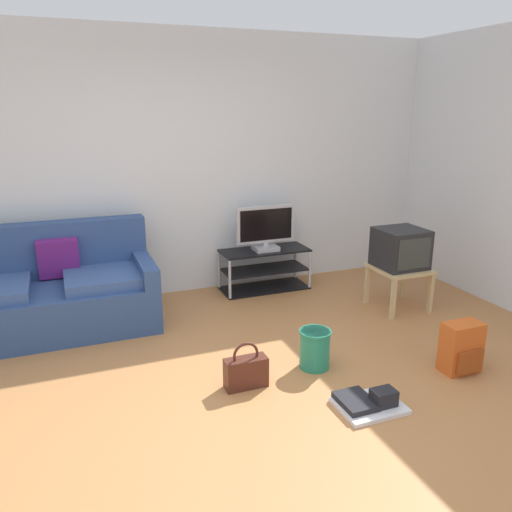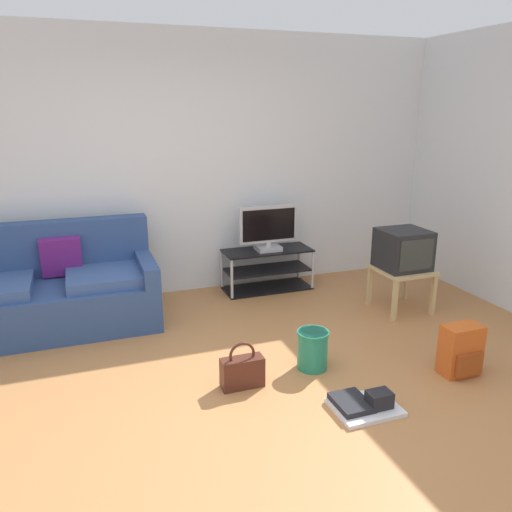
{
  "view_description": "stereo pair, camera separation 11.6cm",
  "coord_description": "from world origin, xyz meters",
  "px_view_note": "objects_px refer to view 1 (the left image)",
  "views": [
    {
      "loc": [
        -1.04,
        -2.79,
        1.95
      ],
      "look_at": [
        0.49,
        1.15,
        0.7
      ],
      "focal_mm": 35.65,
      "sensor_mm": 36.0,
      "label": 1
    },
    {
      "loc": [
        -0.94,
        -2.83,
        1.95
      ],
      "look_at": [
        0.49,
        1.15,
        0.7
      ],
      "focal_mm": 35.65,
      "sensor_mm": 36.0,
      "label": 2
    }
  ],
  "objects_px": {
    "tv_stand": "(264,269)",
    "cleaning_bucket": "(315,348)",
    "flat_tv": "(265,229)",
    "backpack": "(461,348)",
    "couch": "(49,293)",
    "handbag": "(246,371)",
    "crt_tv": "(401,248)",
    "side_table": "(399,274)",
    "floor_tray": "(369,403)"
  },
  "relations": [
    {
      "from": "couch",
      "to": "crt_tv",
      "type": "relative_size",
      "value": 4.15
    },
    {
      "from": "crt_tv",
      "to": "floor_tray",
      "type": "relative_size",
      "value": 1.02
    },
    {
      "from": "tv_stand",
      "to": "flat_tv",
      "type": "distance_m",
      "value": 0.47
    },
    {
      "from": "backpack",
      "to": "tv_stand",
      "type": "bearing_deg",
      "value": 126.67
    },
    {
      "from": "side_table",
      "to": "floor_tray",
      "type": "distance_m",
      "value": 1.92
    },
    {
      "from": "couch",
      "to": "cleaning_bucket",
      "type": "distance_m",
      "value": 2.44
    },
    {
      "from": "handbag",
      "to": "side_table",
      "type": "bearing_deg",
      "value": 23.85
    },
    {
      "from": "floor_tray",
      "to": "couch",
      "type": "bearing_deg",
      "value": 132.37
    },
    {
      "from": "side_table",
      "to": "cleaning_bucket",
      "type": "relative_size",
      "value": 1.62
    },
    {
      "from": "flat_tv",
      "to": "floor_tray",
      "type": "height_order",
      "value": "flat_tv"
    },
    {
      "from": "cleaning_bucket",
      "to": "floor_tray",
      "type": "xyz_separation_m",
      "value": [
        0.08,
        -0.63,
        -0.12
      ]
    },
    {
      "from": "crt_tv",
      "to": "floor_tray",
      "type": "distance_m",
      "value": 1.99
    },
    {
      "from": "crt_tv",
      "to": "backpack",
      "type": "bearing_deg",
      "value": -104.81
    },
    {
      "from": "backpack",
      "to": "handbag",
      "type": "relative_size",
      "value": 1.11
    },
    {
      "from": "cleaning_bucket",
      "to": "floor_tray",
      "type": "distance_m",
      "value": 0.65
    },
    {
      "from": "flat_tv",
      "to": "cleaning_bucket",
      "type": "bearing_deg",
      "value": -99.96
    },
    {
      "from": "tv_stand",
      "to": "flat_tv",
      "type": "relative_size",
      "value": 1.48
    },
    {
      "from": "flat_tv",
      "to": "crt_tv",
      "type": "relative_size",
      "value": 1.46
    },
    {
      "from": "couch",
      "to": "handbag",
      "type": "height_order",
      "value": "couch"
    },
    {
      "from": "tv_stand",
      "to": "cleaning_bucket",
      "type": "bearing_deg",
      "value": -99.83
    },
    {
      "from": "tv_stand",
      "to": "couch",
      "type": "bearing_deg",
      "value": -173.44
    },
    {
      "from": "side_table",
      "to": "cleaning_bucket",
      "type": "distance_m",
      "value": 1.56
    },
    {
      "from": "backpack",
      "to": "handbag",
      "type": "bearing_deg",
      "value": -173.89
    },
    {
      "from": "flat_tv",
      "to": "tv_stand",
      "type": "bearing_deg",
      "value": 90.0
    },
    {
      "from": "cleaning_bucket",
      "to": "floor_tray",
      "type": "bearing_deg",
      "value": -82.74
    },
    {
      "from": "side_table",
      "to": "tv_stand",
      "type": "bearing_deg",
      "value": 135.85
    },
    {
      "from": "couch",
      "to": "tv_stand",
      "type": "distance_m",
      "value": 2.22
    },
    {
      "from": "handbag",
      "to": "floor_tray",
      "type": "relative_size",
      "value": 0.81
    },
    {
      "from": "backpack",
      "to": "cleaning_bucket",
      "type": "distance_m",
      "value": 1.11
    },
    {
      "from": "couch",
      "to": "handbag",
      "type": "distance_m",
      "value": 2.08
    },
    {
      "from": "couch",
      "to": "tv_stand",
      "type": "height_order",
      "value": "couch"
    },
    {
      "from": "handbag",
      "to": "floor_tray",
      "type": "xyz_separation_m",
      "value": [
        0.68,
        -0.56,
        -0.08
      ]
    },
    {
      "from": "flat_tv",
      "to": "handbag",
      "type": "bearing_deg",
      "value": -116.21
    },
    {
      "from": "side_table",
      "to": "cleaning_bucket",
      "type": "bearing_deg",
      "value": -149.87
    },
    {
      "from": "crt_tv",
      "to": "flat_tv",
      "type": "bearing_deg",
      "value": 136.97
    },
    {
      "from": "cleaning_bucket",
      "to": "floor_tray",
      "type": "height_order",
      "value": "cleaning_bucket"
    },
    {
      "from": "tv_stand",
      "to": "handbag",
      "type": "relative_size",
      "value": 2.74
    },
    {
      "from": "tv_stand",
      "to": "side_table",
      "type": "bearing_deg",
      "value": -44.15
    },
    {
      "from": "tv_stand",
      "to": "backpack",
      "type": "bearing_deg",
      "value": -72.51
    },
    {
      "from": "couch",
      "to": "flat_tv",
      "type": "xyz_separation_m",
      "value": [
        2.2,
        0.23,
        0.36
      ]
    },
    {
      "from": "side_table",
      "to": "flat_tv",
      "type": "bearing_deg",
      "value": 136.49
    },
    {
      "from": "backpack",
      "to": "floor_tray",
      "type": "bearing_deg",
      "value": -149.68
    },
    {
      "from": "handbag",
      "to": "cleaning_bucket",
      "type": "height_order",
      "value": "handbag"
    },
    {
      "from": "crt_tv",
      "to": "backpack",
      "type": "distance_m",
      "value": 1.36
    },
    {
      "from": "cleaning_bucket",
      "to": "flat_tv",
      "type": "bearing_deg",
      "value": 80.04
    },
    {
      "from": "flat_tv",
      "to": "handbag",
      "type": "xyz_separation_m",
      "value": [
        -0.9,
        -1.84,
        -0.57
      ]
    },
    {
      "from": "flat_tv",
      "to": "backpack",
      "type": "height_order",
      "value": "flat_tv"
    },
    {
      "from": "crt_tv",
      "to": "handbag",
      "type": "xyz_separation_m",
      "value": [
        -1.94,
        -0.87,
        -0.5
      ]
    },
    {
      "from": "side_table",
      "to": "crt_tv",
      "type": "distance_m",
      "value": 0.26
    },
    {
      "from": "crt_tv",
      "to": "cleaning_bucket",
      "type": "bearing_deg",
      "value": -149.36
    }
  ]
}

